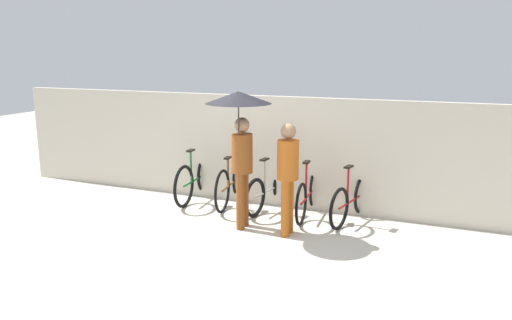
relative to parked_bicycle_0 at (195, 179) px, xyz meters
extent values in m
plane|color=beige|center=(1.46, -1.88, -0.39)|extent=(30.00, 30.00, 0.00)
cube|color=beige|center=(1.46, 0.27, 0.58)|extent=(10.92, 0.12, 1.95)
torus|color=black|center=(-0.04, 0.48, -0.01)|extent=(0.12, 0.76, 0.76)
torus|color=black|center=(0.04, -0.49, -0.01)|extent=(0.12, 0.76, 0.76)
cylinder|color=#19662D|center=(0.00, 0.00, -0.01)|extent=(0.11, 0.98, 0.04)
cylinder|color=#19662D|center=(0.01, -0.17, 0.27)|extent=(0.04, 0.04, 0.57)
cube|color=black|center=(0.01, -0.17, 0.57)|extent=(0.11, 0.21, 0.03)
cylinder|color=#19662D|center=(-0.04, 0.48, 0.28)|extent=(0.04, 0.04, 0.59)
cylinder|color=#19662D|center=(-0.04, 0.48, 0.57)|extent=(0.44, 0.06, 0.03)
torus|color=black|center=(0.67, 0.49, -0.02)|extent=(0.14, 0.75, 0.75)
torus|color=black|center=(0.79, -0.50, -0.02)|extent=(0.14, 0.75, 0.75)
cylinder|color=brown|center=(0.73, 0.00, -0.02)|extent=(0.16, 0.99, 0.04)
cylinder|color=brown|center=(0.75, -0.18, 0.23)|extent=(0.04, 0.04, 0.50)
cube|color=black|center=(0.75, -0.18, 0.50)|extent=(0.11, 0.21, 0.03)
cylinder|color=brown|center=(0.67, 0.49, 0.31)|extent=(0.04, 0.04, 0.65)
cylinder|color=brown|center=(0.67, 0.49, 0.63)|extent=(0.44, 0.08, 0.03)
torus|color=black|center=(1.52, 0.51, -0.06)|extent=(0.14, 0.67, 0.66)
torus|color=black|center=(1.40, -0.50, -0.06)|extent=(0.14, 0.67, 0.66)
cylinder|color=#A59E93|center=(1.46, 0.00, -0.06)|extent=(0.16, 1.01, 0.04)
cylinder|color=#A59E93|center=(1.44, -0.18, 0.22)|extent=(0.04, 0.04, 0.57)
cube|color=black|center=(1.44, -0.18, 0.53)|extent=(0.11, 0.21, 0.03)
cylinder|color=#A59E93|center=(1.52, 0.51, 0.26)|extent=(0.04, 0.04, 0.65)
cylinder|color=#A59E93|center=(1.52, 0.51, 0.59)|extent=(0.44, 0.08, 0.03)
torus|color=black|center=(2.16, 0.42, -0.05)|extent=(0.09, 0.69, 0.69)
torus|color=black|center=(2.23, -0.59, -0.05)|extent=(0.09, 0.69, 0.69)
cylinder|color=maroon|center=(2.19, -0.09, -0.05)|extent=(0.11, 1.01, 0.04)
cylinder|color=maroon|center=(2.20, -0.26, 0.25)|extent=(0.04, 0.04, 0.60)
cube|color=black|center=(2.20, -0.26, 0.56)|extent=(0.10, 0.21, 0.03)
cylinder|color=maroon|center=(2.16, 0.42, 0.29)|extent=(0.04, 0.04, 0.69)
cylinder|color=maroon|center=(2.16, 0.42, 0.64)|extent=(0.44, 0.06, 0.03)
torus|color=black|center=(3.02, 0.37, -0.06)|extent=(0.18, 0.67, 0.67)
torus|color=black|center=(2.83, -0.57, -0.06)|extent=(0.18, 0.67, 0.67)
cylinder|color=maroon|center=(2.92, -0.10, -0.06)|extent=(0.22, 0.94, 0.04)
cylinder|color=maroon|center=(2.89, -0.26, 0.24)|extent=(0.04, 0.04, 0.59)
cube|color=black|center=(2.89, -0.26, 0.55)|extent=(0.13, 0.21, 0.03)
cylinder|color=maroon|center=(3.02, 0.37, 0.27)|extent=(0.04, 0.04, 0.65)
cylinder|color=maroon|center=(3.02, 0.37, 0.59)|extent=(0.44, 0.11, 0.03)
cylinder|color=brown|center=(1.41, -0.95, 0.05)|extent=(0.13, 0.13, 0.89)
cylinder|color=brown|center=(1.42, -1.13, 0.05)|extent=(0.13, 0.13, 0.89)
cylinder|color=brown|center=(1.41, -1.04, 0.80)|extent=(0.32, 0.32, 0.60)
sphere|color=tan|center=(1.41, -1.04, 1.23)|extent=(0.23, 0.23, 0.23)
cylinder|color=#332D28|center=(1.42, -1.18, 1.20)|extent=(0.02, 0.02, 0.74)
cone|color=black|center=(1.42, -1.18, 1.66)|extent=(0.98, 0.98, 0.18)
cylinder|color=#B25619|center=(2.16, -0.98, 0.04)|extent=(0.13, 0.13, 0.86)
cylinder|color=#B25619|center=(2.16, -1.16, 0.04)|extent=(0.13, 0.13, 0.86)
cylinder|color=#B25619|center=(2.16, -1.07, 0.76)|extent=(0.32, 0.32, 0.59)
sphere|color=#997051|center=(2.16, -1.07, 1.19)|extent=(0.22, 0.22, 0.22)
camera|label=1|loc=(4.42, -7.85, 2.33)|focal=35.00mm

